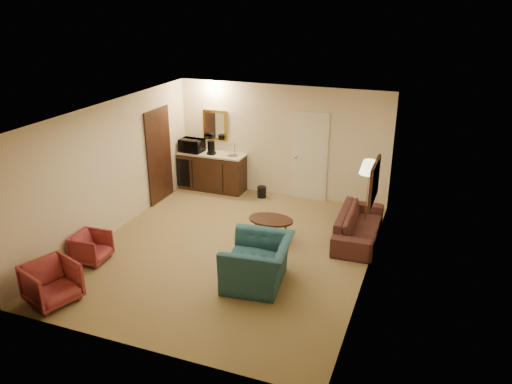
# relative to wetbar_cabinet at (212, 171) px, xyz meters

# --- Properties ---
(ground) EXTENTS (6.00, 6.00, 0.00)m
(ground) POSITION_rel_wetbar_cabinet_xyz_m (1.65, -2.72, -0.46)
(ground) COLOR olive
(ground) RESTS_ON ground
(room_walls) EXTENTS (5.02, 6.01, 2.61)m
(room_walls) POSITION_rel_wetbar_cabinet_xyz_m (1.55, -1.95, 1.26)
(room_walls) COLOR beige
(room_walls) RESTS_ON ground
(wetbar_cabinet) EXTENTS (1.64, 0.58, 0.92)m
(wetbar_cabinet) POSITION_rel_wetbar_cabinet_xyz_m (0.00, 0.00, 0.00)
(wetbar_cabinet) COLOR #321B10
(wetbar_cabinet) RESTS_ON ground
(sofa) EXTENTS (0.63, 1.97, 0.76)m
(sofa) POSITION_rel_wetbar_cabinet_xyz_m (3.80, -1.42, -0.08)
(sofa) COLOR black
(sofa) RESTS_ON ground
(teal_armchair) EXTENTS (0.89, 1.26, 1.03)m
(teal_armchair) POSITION_rel_wetbar_cabinet_xyz_m (2.53, -3.62, 0.06)
(teal_armchair) COLOR #1B3D45
(teal_armchair) RESTS_ON ground
(rose_chair_near) EXTENTS (0.58, 0.61, 0.59)m
(rose_chair_near) POSITION_rel_wetbar_cabinet_xyz_m (-0.50, -3.98, -0.16)
(rose_chair_near) COLOR #9C3633
(rose_chair_near) RESTS_ON ground
(rose_chair_far) EXTENTS (0.86, 0.89, 0.73)m
(rose_chair_far) POSITION_rel_wetbar_cabinet_xyz_m (-0.25, -5.24, -0.10)
(rose_chair_far) COLOR #9C3633
(rose_chair_far) RESTS_ON ground
(coffee_table) EXTENTS (1.01, 0.83, 0.50)m
(coffee_table) POSITION_rel_wetbar_cabinet_xyz_m (2.25, -2.17, -0.21)
(coffee_table) COLOR #331C11
(coffee_table) RESTS_ON ground
(floor_lamp) EXTENTS (0.49, 0.49, 1.48)m
(floor_lamp) POSITION_rel_wetbar_cabinet_xyz_m (3.85, -0.97, 0.28)
(floor_lamp) COLOR #B67F3C
(floor_lamp) RESTS_ON ground
(waste_bin) EXTENTS (0.26, 0.26, 0.26)m
(waste_bin) POSITION_rel_wetbar_cabinet_xyz_m (1.30, -0.07, -0.33)
(waste_bin) COLOR black
(waste_bin) RESTS_ON ground
(microwave) EXTENTS (0.58, 0.35, 0.38)m
(microwave) POSITION_rel_wetbar_cabinet_xyz_m (-0.50, -0.05, 0.65)
(microwave) COLOR black
(microwave) RESTS_ON wetbar_cabinet
(coffee_maker) EXTENTS (0.20, 0.20, 0.33)m
(coffee_maker) POSITION_rel_wetbar_cabinet_xyz_m (0.03, -0.08, 0.62)
(coffee_maker) COLOR black
(coffee_maker) RESTS_ON wetbar_cabinet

